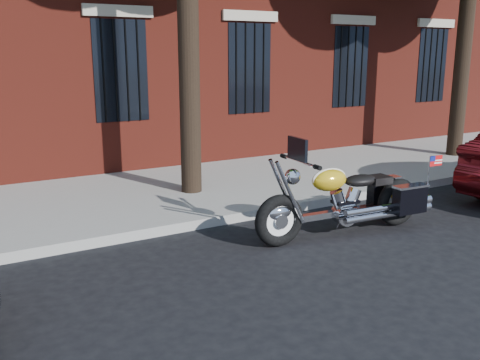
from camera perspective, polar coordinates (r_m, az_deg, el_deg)
ground at (r=6.98m, az=1.30°, el=-8.11°), size 120.00×120.00×0.00m
curb at (r=8.09m, az=-3.81°, el=-4.49°), size 40.00×0.16×0.15m
sidewalk at (r=9.75m, az=-8.72°, el=-1.50°), size 40.00×3.60×0.15m
motorcycle at (r=7.80m, az=11.74°, el=-2.21°), size 2.89×0.93×1.47m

